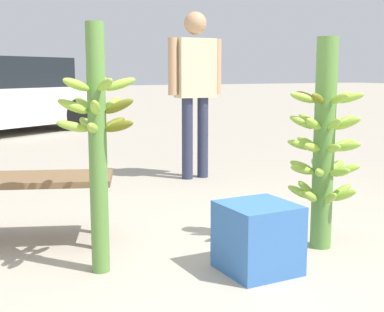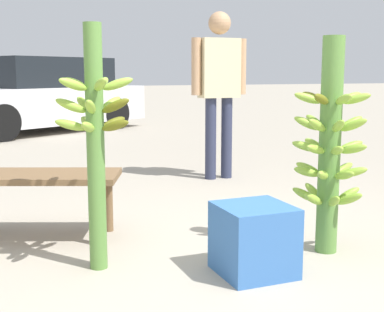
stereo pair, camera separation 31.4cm
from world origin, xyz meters
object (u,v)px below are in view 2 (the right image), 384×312
(banana_stalk_center, at_px, (330,147))
(market_bench, at_px, (42,184))
(vendor_person, at_px, (219,80))
(parked_car, at_px, (37,96))
(produce_crate, at_px, (254,239))
(banana_stalk_left, at_px, (95,135))

(banana_stalk_center, height_order, market_bench, banana_stalk_center)
(vendor_person, xyz_separation_m, parked_car, (-1.26, 5.39, -0.37))
(market_bench, relative_size, produce_crate, 2.85)
(vendor_person, height_order, market_bench, vendor_person)
(produce_crate, bearing_deg, market_bench, 132.65)
(banana_stalk_left, height_order, parked_car, parked_car)
(banana_stalk_center, bearing_deg, parked_car, 96.75)
(produce_crate, bearing_deg, parked_car, 92.32)
(vendor_person, bearing_deg, parked_car, 102.86)
(banana_stalk_left, distance_m, vendor_person, 2.75)
(parked_car, relative_size, produce_crate, 11.29)
(vendor_person, relative_size, produce_crate, 4.42)
(banana_stalk_left, relative_size, market_bench, 1.24)
(market_bench, bearing_deg, parked_car, 105.84)
(produce_crate, bearing_deg, banana_stalk_center, 14.87)
(banana_stalk_left, bearing_deg, parked_car, 86.47)
(banana_stalk_left, xyz_separation_m, banana_stalk_center, (1.38, -0.24, -0.11))
(parked_car, bearing_deg, vendor_person, 163.39)
(banana_stalk_left, relative_size, vendor_person, 0.80)
(banana_stalk_center, relative_size, vendor_person, 0.77)
(banana_stalk_center, bearing_deg, vendor_person, 81.62)
(market_bench, xyz_separation_m, produce_crate, (1.01, -1.09, -0.18))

